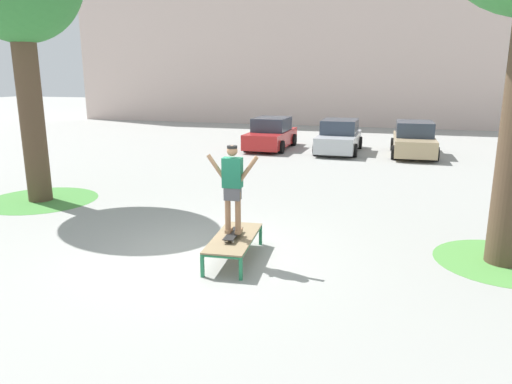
{
  "coord_description": "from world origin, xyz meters",
  "views": [
    {
      "loc": [
        3.53,
        -8.27,
        3.49
      ],
      "look_at": [
        0.63,
        1.45,
        1.0
      ],
      "focal_mm": 33.37,
      "sensor_mm": 36.0,
      "label": 1
    }
  ],
  "objects_px": {
    "car_silver": "(339,137)",
    "car_tan": "(414,140)",
    "skateboard": "(233,234)",
    "skate_box": "(234,239)",
    "car_red": "(271,134)",
    "skater": "(233,183)"
  },
  "relations": [
    {
      "from": "car_silver",
      "to": "car_tan",
      "type": "xyz_separation_m",
      "value": [
        3.32,
        -0.02,
        0.0
      ]
    },
    {
      "from": "car_red",
      "to": "car_tan",
      "type": "relative_size",
      "value": 0.99
    },
    {
      "from": "skateboard",
      "to": "car_red",
      "type": "relative_size",
      "value": 0.19
    },
    {
      "from": "skateboard",
      "to": "skate_box",
      "type": "bearing_deg",
      "value": 95.25
    },
    {
      "from": "skate_box",
      "to": "car_red",
      "type": "xyz_separation_m",
      "value": [
        -3.03,
        14.25,
        0.28
      ]
    },
    {
      "from": "car_silver",
      "to": "skateboard",
      "type": "bearing_deg",
      "value": -91.17
    },
    {
      "from": "skater",
      "to": "car_tan",
      "type": "bearing_deg",
      "value": 75.69
    },
    {
      "from": "skateboard",
      "to": "skater",
      "type": "bearing_deg",
      "value": 93.78
    },
    {
      "from": "car_silver",
      "to": "skater",
      "type": "bearing_deg",
      "value": -91.17
    },
    {
      "from": "skater",
      "to": "car_silver",
      "type": "relative_size",
      "value": 0.4
    },
    {
      "from": "car_silver",
      "to": "skate_box",
      "type": "bearing_deg",
      "value": -91.19
    },
    {
      "from": "skate_box",
      "to": "car_red",
      "type": "bearing_deg",
      "value": 101.99
    },
    {
      "from": "skateboard",
      "to": "car_red",
      "type": "distance_m",
      "value": 14.62
    },
    {
      "from": "car_silver",
      "to": "car_tan",
      "type": "distance_m",
      "value": 3.32
    },
    {
      "from": "skater",
      "to": "car_red",
      "type": "bearing_deg",
      "value": 101.97
    },
    {
      "from": "skate_box",
      "to": "car_silver",
      "type": "xyz_separation_m",
      "value": [
        0.29,
        14.11,
        0.28
      ]
    },
    {
      "from": "skateboard",
      "to": "car_silver",
      "type": "height_order",
      "value": "car_silver"
    },
    {
      "from": "skater",
      "to": "car_red",
      "type": "height_order",
      "value": "skater"
    },
    {
      "from": "car_red",
      "to": "car_silver",
      "type": "xyz_separation_m",
      "value": [
        3.32,
        -0.14,
        0.0
      ]
    },
    {
      "from": "skateboard",
      "to": "car_silver",
      "type": "relative_size",
      "value": 0.19
    },
    {
      "from": "skate_box",
      "to": "car_tan",
      "type": "bearing_deg",
      "value": 75.62
    },
    {
      "from": "car_red",
      "to": "car_silver",
      "type": "relative_size",
      "value": 1.0
    }
  ]
}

